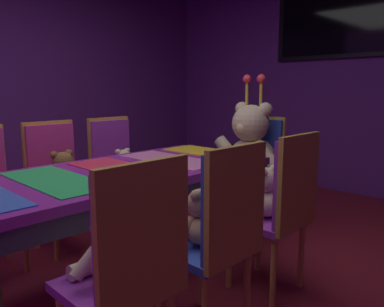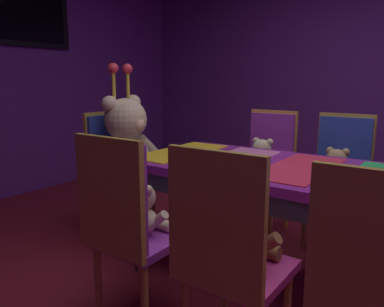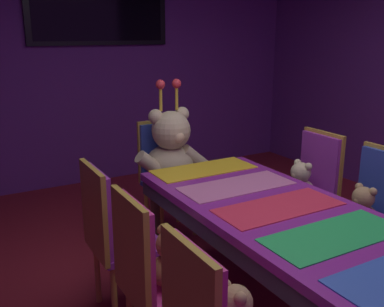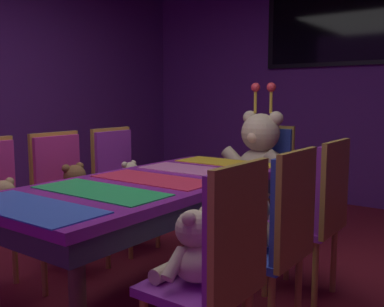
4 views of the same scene
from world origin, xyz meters
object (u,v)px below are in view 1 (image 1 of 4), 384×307
object	(u,v)px
teddy_right_2	(264,195)
chair_right_0	(133,260)
banquet_table	(120,183)
wall_tv	(341,17)
chair_right_1	(223,225)
teddy_right_1	(200,220)
chair_left_2	(115,162)
throne_chair	(260,159)
teddy_right_0	(111,249)
teddy_left_1	(64,174)
king_teddy_bear	(249,145)
chair_right_2	(285,199)
teddy_left_2	(124,166)
chair_left_1	(55,171)

from	to	relation	value
teddy_right_2	chair_right_0	bearing A→B (deg)	97.50
banquet_table	wall_tv	size ratio (longest dim) A/B	1.26
chair_right_0	chair_right_1	bearing A→B (deg)	-90.87
teddy_right_1	chair_left_2	bearing A→B (deg)	-19.81
teddy_right_1	throne_chair	xyz separation A→B (m)	(-0.70, 1.56, 0.01)
banquet_table	teddy_right_1	size ratio (longest dim) A/B	6.45
chair_left_2	teddy_right_2	bearing A→B (deg)	0.73
teddy_right_0	teddy_right_2	bearing A→B (deg)	-90.03
teddy_left_1	wall_tv	xyz separation A→B (m)	(0.71, 3.12, 1.46)
teddy_right_0	wall_tv	world-z (taller)	wall_tv
chair_right_1	king_teddy_bear	bearing A→B (deg)	-58.65
teddy_right_0	king_teddy_bear	xyz separation A→B (m)	(-0.69, 1.92, 0.15)
chair_right_1	teddy_right_1	distance (m)	0.14
chair_right_2	throne_chair	world-z (taller)	same
teddy_right_1	wall_tv	distance (m)	3.52
chair_right_1	wall_tv	xyz separation A→B (m)	(-0.85, 3.12, 1.45)
chair_left_2	teddy_left_2	world-z (taller)	chair_left_2
teddy_left_1	banquet_table	bearing A→B (deg)	1.02
chair_right_0	wall_tv	bearing A→B (deg)	-77.04
teddy_left_2	teddy_right_0	size ratio (longest dim) A/B	0.84
teddy_right_0	throne_chair	size ratio (longest dim) A/B	0.35
chair_left_2	teddy_right_2	size ratio (longest dim) A/B	2.95
teddy_left_2	throne_chair	size ratio (longest dim) A/B	0.29
chair_right_0	teddy_right_2	bearing A→B (deg)	-82.50
banquet_table	chair_right_0	distance (m)	1.00
chair_right_1	teddy_right_1	bearing A→B (deg)	0.00
chair_left_2	chair_right_1	xyz separation A→B (m)	(1.71, -0.56, 0.00)
teddy_right_1	chair_right_0	bearing A→B (deg)	104.61
banquet_table	teddy_right_1	distance (m)	0.71
chair_left_2	wall_tv	xyz separation A→B (m)	(0.86, 2.56, 1.45)
teddy_left_2	wall_tv	size ratio (longest dim) A/B	0.18
banquet_table	king_teddy_bear	size ratio (longest dim) A/B	2.25
teddy_left_2	chair_right_0	bearing A→B (deg)	-34.93
chair_left_1	chair_right_2	distance (m)	1.79
throne_chair	wall_tv	size ratio (longest dim) A/B	0.62
chair_left_1	teddy_right_2	distance (m)	1.65
chair_right_1	wall_tv	distance (m)	3.55
teddy_right_0	teddy_right_2	world-z (taller)	teddy_right_0
teddy_left_1	throne_chair	bearing A→B (deg)	65.49
chair_left_1	chair_right_1	bearing A→B (deg)	-0.17
chair_left_2	teddy_right_0	world-z (taller)	chair_left_2
teddy_left_1	wall_tv	bearing A→B (deg)	77.19
teddy_left_1	chair_right_1	xyz separation A→B (m)	(1.56, -0.01, 0.00)
teddy_right_1	teddy_right_2	distance (m)	0.58
wall_tv	teddy_left_2	bearing A→B (deg)	-105.62
chair_right_0	king_teddy_bear	bearing A→B (deg)	-66.33
chair_left_2	teddy_left_2	xyz separation A→B (m)	(0.14, 0.00, -0.02)
chair_left_1	chair_right_2	size ratio (longest dim) A/B	1.00
banquet_table	teddy_left_2	world-z (taller)	banquet_table
teddy_right_0	chair_right_2	distance (m)	1.12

